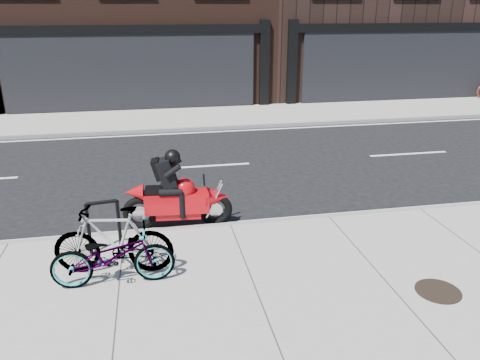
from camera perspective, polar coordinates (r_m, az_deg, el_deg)
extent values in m
plane|color=black|center=(10.88, -2.93, -1.62)|extent=(120.00, 120.00, 0.00)
cube|color=gray|center=(6.54, 3.52, -17.36)|extent=(60.00, 6.00, 0.13)
cube|color=gray|center=(18.24, -6.38, 7.54)|extent=(60.00, 3.50, 0.13)
cylinder|color=black|center=(8.23, -17.96, -5.75)|extent=(0.06, 0.06, 0.90)
cylinder|color=black|center=(8.24, -14.51, -5.34)|extent=(0.06, 0.06, 0.90)
cylinder|color=black|center=(8.05, -16.55, -2.65)|extent=(0.50, 0.14, 0.06)
imported|color=gray|center=(7.26, -15.26, -8.87)|extent=(1.82, 0.64, 0.95)
imported|color=gray|center=(7.52, -15.22, -7.11)|extent=(1.91, 0.81, 1.11)
torus|color=black|center=(9.20, -3.04, -3.64)|extent=(0.68, 0.20, 0.68)
torus|color=black|center=(9.25, -12.07, -3.94)|extent=(0.68, 0.20, 0.68)
cube|color=#B4080F|center=(9.12, -7.69, -2.63)|extent=(1.26, 0.49, 0.39)
cone|color=#B4080F|center=(9.10, -2.81, -2.09)|extent=(0.50, 0.49, 0.45)
sphere|color=#B4080F|center=(9.01, -6.79, -1.04)|extent=(0.41, 0.41, 0.41)
cube|color=black|center=(9.04, -9.70, -1.26)|extent=(0.58, 0.33, 0.12)
cylinder|color=silver|center=(9.41, -11.03, -3.57)|extent=(0.57, 0.14, 0.09)
cube|color=black|center=(8.91, -8.92, 0.85)|extent=(0.43, 0.40, 0.60)
cube|color=black|center=(8.90, -10.00, 1.31)|extent=(0.26, 0.33, 0.41)
sphere|color=black|center=(8.81, -8.23, 2.76)|extent=(0.30, 0.30, 0.30)
cylinder|color=black|center=(7.64, 23.00, -12.36)|extent=(0.84, 0.84, 0.02)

